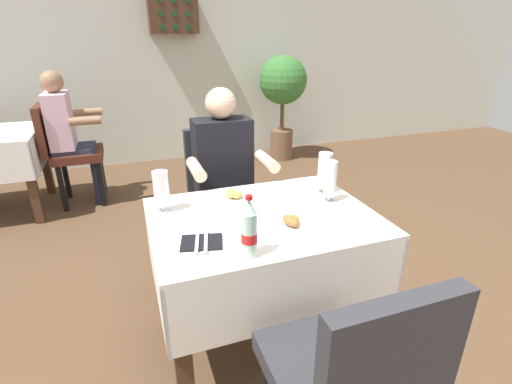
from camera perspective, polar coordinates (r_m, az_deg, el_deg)
name	(u,v)px	position (r m, az deg, el deg)	size (l,w,h in m)	color
ground_plane	(294,349)	(2.18, 5.75, -22.62)	(11.00, 11.00, 0.00)	brown
back_wall	(173,42)	(5.04, -12.42, 21.36)	(11.00, 0.12, 2.92)	silver
main_dining_table	(263,248)	(1.89, 1.03, -8.51)	(1.06, 0.79, 0.75)	white
chair_far_diner_seat	(222,193)	(2.56, -5.13, -0.14)	(0.44, 0.50, 0.97)	#2D2D33
chair_near_camera_side	(350,376)	(1.36, 13.99, -25.44)	(0.44, 0.50, 0.97)	#2D2D33
seated_diner_far	(225,177)	(2.41, -4.64, 2.34)	(0.50, 0.46, 1.26)	#282D42
plate_near_camera	(291,223)	(1.70, 5.26, -4.63)	(0.22, 0.22, 0.06)	white
plate_far_diner	(236,197)	(1.96, -3.11, -0.82)	(0.25, 0.25, 0.06)	white
beer_glass_left	(325,172)	(2.04, 10.35, 2.96)	(0.07, 0.07, 0.22)	white
beer_glass_middle	(161,191)	(1.85, -14.13, 0.17)	(0.08, 0.08, 0.20)	white
beer_glass_right	(330,181)	(1.93, 11.19, 1.64)	(0.07, 0.07, 0.22)	white
cola_bottle_primary	(249,230)	(1.43, -1.03, -5.83)	(0.06, 0.06, 0.26)	silver
napkin_cutlery_set	(202,242)	(1.58, -8.24, -7.51)	(0.20, 0.20, 0.01)	black
background_chair_right	(66,149)	(3.98, -26.78, 5.88)	(0.50, 0.44, 0.97)	#4C2319
background_patron	(69,132)	(3.94, -26.48, 8.16)	(0.46, 0.50, 1.26)	#282D42
potted_plant_corner	(283,89)	(4.92, 4.07, 15.26)	(0.60, 0.60, 1.32)	brown
wall_bottle_rack	(173,14)	(4.89, -12.44, 24.81)	(0.56, 0.21, 0.42)	#472D1E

